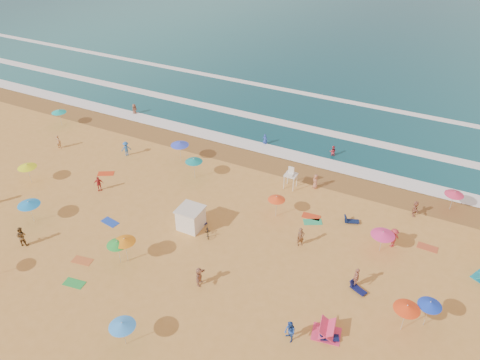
% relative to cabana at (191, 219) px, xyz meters
% --- Properties ---
extents(ground, '(220.00, 220.00, 0.00)m').
position_rel_cabana_xyz_m(ground, '(1.70, 0.88, -1.00)').
color(ground, gold).
rests_on(ground, ground).
extents(ocean, '(220.00, 140.00, 0.18)m').
position_rel_cabana_xyz_m(ocean, '(1.70, 84.88, -1.00)').
color(ocean, '#0C4756').
rests_on(ocean, ground).
extents(wet_sand, '(220.00, 220.00, 0.00)m').
position_rel_cabana_xyz_m(wet_sand, '(1.70, 13.38, -0.99)').
color(wet_sand, olive).
rests_on(wet_sand, ground).
extents(surf_foam, '(200.00, 18.70, 0.05)m').
position_rel_cabana_xyz_m(surf_foam, '(1.70, 22.20, -0.90)').
color(surf_foam, white).
rests_on(surf_foam, ground).
extents(cabana, '(2.00, 2.00, 2.00)m').
position_rel_cabana_xyz_m(cabana, '(0.00, 0.00, 0.00)').
color(cabana, white).
rests_on(cabana, ground).
extents(cabana_roof, '(2.20, 2.20, 0.12)m').
position_rel_cabana_xyz_m(cabana_roof, '(0.00, 0.00, 1.06)').
color(cabana_roof, silver).
rests_on(cabana_roof, cabana).
extents(bicycle, '(1.27, 1.55, 0.79)m').
position_rel_cabana_xyz_m(bicycle, '(1.90, -0.30, -0.60)').
color(bicycle, black).
rests_on(bicycle, ground).
extents(lifeguard_stand, '(1.20, 1.20, 2.10)m').
position_rel_cabana_xyz_m(lifeguard_stand, '(5.73, 9.95, 0.05)').
color(lifeguard_stand, white).
rests_on(lifeguard_stand, ground).
extents(beach_umbrellas, '(62.25, 28.03, 0.79)m').
position_rel_cabana_xyz_m(beach_umbrellas, '(3.45, 0.98, 1.15)').
color(beach_umbrellas, teal).
rests_on(beach_umbrellas, ground).
extents(loungers, '(52.27, 21.49, 0.34)m').
position_rel_cabana_xyz_m(loungers, '(9.72, -2.23, -0.83)').
color(loungers, '#0E1146').
rests_on(loungers, ground).
extents(towels, '(37.13, 21.36, 0.03)m').
position_rel_cabana_xyz_m(towels, '(2.26, -2.99, -0.98)').
color(towels, '#BA1735').
rests_on(towels, ground).
extents(popup_tents, '(12.21, 12.85, 1.20)m').
position_rel_cabana_xyz_m(popup_tents, '(19.58, -0.42, -0.40)').
color(popup_tents, '#F23566').
rests_on(popup_tents, ground).
extents(beachgoers, '(47.12, 27.43, 2.13)m').
position_rel_cabana_xyz_m(beachgoers, '(3.15, 3.87, -0.19)').
color(beachgoers, '#244DAA').
rests_on(beachgoers, ground).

